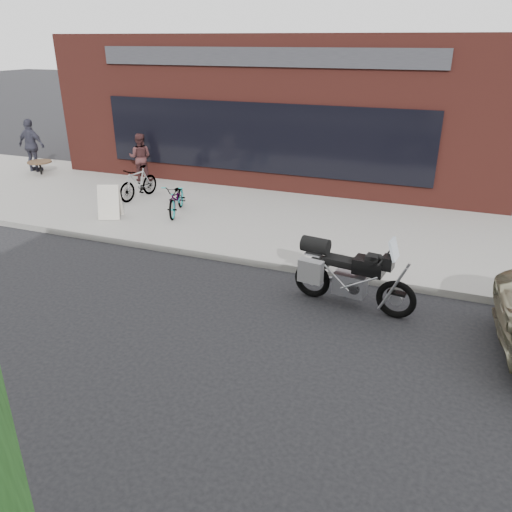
{
  "coord_description": "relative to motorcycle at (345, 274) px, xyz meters",
  "views": [
    {
      "loc": [
        3.2,
        -4.79,
        4.36
      ],
      "look_at": [
        0.32,
        2.71,
        0.85
      ],
      "focal_mm": 35.0,
      "sensor_mm": 36.0,
      "label": 1
    }
  ],
  "objects": [
    {
      "name": "cafe_table",
      "position": [
        -11.35,
        5.0,
        -0.05
      ],
      "size": [
        0.78,
        0.78,
        0.44
      ],
      "color": "black",
      "rests_on": "near_sidewalk"
    },
    {
      "name": "sandwich_sign",
      "position": [
        -6.46,
        2.15,
        -0.03
      ],
      "size": [
        0.68,
        0.65,
        0.86
      ],
      "rotation": [
        0.0,
        0.0,
        0.37
      ],
      "color": "beige",
      "rests_on": "near_sidewalk"
    },
    {
      "name": "bicycle_rear",
      "position": [
        -6.71,
        3.84,
        -0.0
      ],
      "size": [
        0.67,
        1.56,
        0.91
      ],
      "primitive_type": "imported",
      "rotation": [
        0.0,
        0.0,
        -0.16
      ],
      "color": "gray",
      "rests_on": "near_sidewalk"
    },
    {
      "name": "storefront",
      "position": [
        -3.85,
        10.92,
        1.65
      ],
      "size": [
        14.0,
        10.07,
        4.5
      ],
      "color": "#58231C",
      "rests_on": "ground"
    },
    {
      "name": "cafe_patron_left",
      "position": [
        -7.72,
        5.54,
        0.3
      ],
      "size": [
        0.87,
        0.76,
        1.51
      ],
      "primitive_type": "imported",
      "rotation": [
        0.0,
        0.0,
        3.44
      ],
      "color": "#432424",
      "rests_on": "near_sidewalk"
    },
    {
      "name": "motorcycle",
      "position": [
        0.0,
        0.0,
        0.0
      ],
      "size": [
        2.21,
        0.74,
        1.4
      ],
      "rotation": [
        0.0,
        0.0,
        -0.15
      ],
      "color": "black",
      "rests_on": "ground"
    },
    {
      "name": "bicycle_front",
      "position": [
        -5.03,
        3.04,
        -0.04
      ],
      "size": [
        0.99,
        1.65,
        0.82
      ],
      "primitive_type": "imported",
      "rotation": [
        0.0,
        0.0,
        0.31
      ],
      "color": "gray",
      "rests_on": "near_sidewalk"
    },
    {
      "name": "near_sidewalk",
      "position": [
        -1.85,
        3.94,
        -0.53
      ],
      "size": [
        44.0,
        6.0,
        0.15
      ],
      "primitive_type": "cube",
      "color": "gray",
      "rests_on": "ground"
    },
    {
      "name": "ground",
      "position": [
        -1.85,
        -3.06,
        -0.6
      ],
      "size": [
        120.0,
        120.0,
        0.0
      ],
      "primitive_type": "plane",
      "color": "black",
      "rests_on": "ground"
    },
    {
      "name": "cafe_patron_right",
      "position": [
        -11.85,
        5.3,
        0.43
      ],
      "size": [
        1.04,
        0.44,
        1.77
      ],
      "primitive_type": "imported",
      "rotation": [
        0.0,
        0.0,
        3.13
      ],
      "color": "#363644",
      "rests_on": "near_sidewalk"
    }
  ]
}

